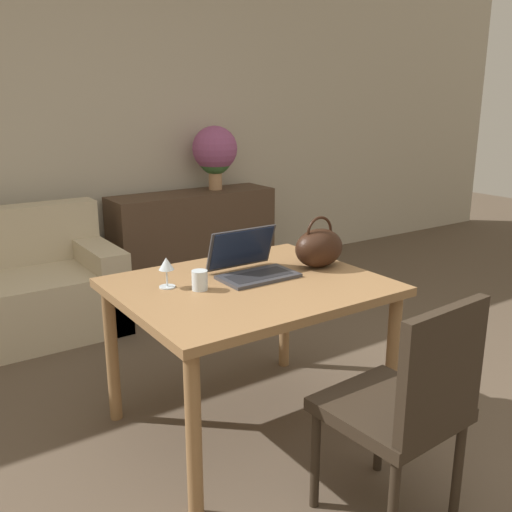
{
  "coord_description": "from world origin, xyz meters",
  "views": [
    {
      "loc": [
        -1.31,
        -1.34,
        1.53
      ],
      "look_at": [
        0.09,
        0.7,
        0.84
      ],
      "focal_mm": 40.0,
      "sensor_mm": 36.0,
      "label": 1
    }
  ],
  "objects": [
    {
      "name": "wine_glass",
      "position": [
        -0.29,
        0.85,
        0.82
      ],
      "size": [
        0.07,
        0.07,
        0.14
      ],
      "color": "silver",
      "rests_on": "dining_table"
    },
    {
      "name": "sideboard",
      "position": [
        0.87,
        2.78,
        0.39
      ],
      "size": [
        1.38,
        0.4,
        0.78
      ],
      "color": "#4C3828",
      "rests_on": "ground_plane"
    },
    {
      "name": "wall_back",
      "position": [
        0.0,
        3.08,
        1.35
      ],
      "size": [
        10.0,
        0.06,
        2.7
      ],
      "color": "#BCB29E",
      "rests_on": "ground_plane"
    },
    {
      "name": "drinking_glass",
      "position": [
        -0.18,
        0.74,
        0.76
      ],
      "size": [
        0.07,
        0.07,
        0.09
      ],
      "color": "silver",
      "rests_on": "dining_table"
    },
    {
      "name": "ground_plane",
      "position": [
        0.0,
        0.0,
        0.0
      ],
      "size": [
        14.0,
        14.0,
        0.0
      ],
      "primitive_type": "plane",
      "color": "brown"
    },
    {
      "name": "dining_table",
      "position": [
        0.05,
        0.7,
        0.64
      ],
      "size": [
        1.16,
        0.95,
        0.72
      ],
      "color": "olive",
      "rests_on": "ground_plane"
    },
    {
      "name": "chair",
      "position": [
        0.14,
        -0.17,
        0.5
      ],
      "size": [
        0.47,
        0.47,
        0.89
      ],
      "rotation": [
        0.0,
        0.0,
        0.06
      ],
      "color": "#2D2319",
      "rests_on": "ground_plane"
    },
    {
      "name": "flower_vase",
      "position": [
        1.1,
        2.81,
        1.09
      ],
      "size": [
        0.37,
        0.37,
        0.53
      ],
      "color": "tan",
      "rests_on": "sideboard"
    },
    {
      "name": "laptop",
      "position": [
        0.12,
        0.81,
        0.78
      ],
      "size": [
        0.36,
        0.29,
        0.21
      ],
      "color": "#38383D",
      "rests_on": "dining_table"
    },
    {
      "name": "handbag",
      "position": [
        0.48,
        0.73,
        0.82
      ],
      "size": [
        0.26,
        0.19,
        0.25
      ],
      "color": "black",
      "rests_on": "dining_table"
    }
  ]
}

